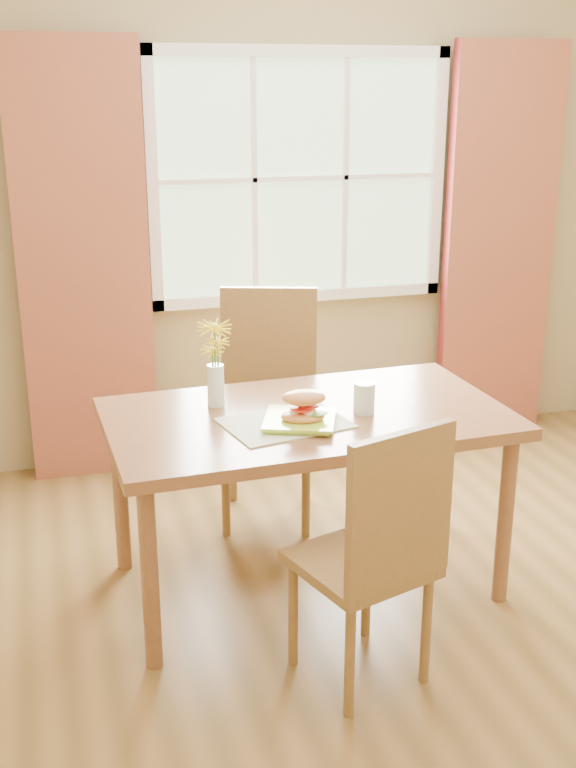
% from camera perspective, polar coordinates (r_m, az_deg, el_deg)
% --- Properties ---
extents(room, '(4.24, 3.84, 2.74)m').
position_cam_1_polar(room, '(3.15, 10.64, 6.74)').
color(room, brown).
rests_on(room, ground).
extents(window, '(1.62, 0.06, 1.32)m').
position_cam_1_polar(window, '(4.85, 0.75, 12.94)').
color(window, '#9CBF91').
rests_on(window, room).
extents(curtain_left, '(0.65, 0.08, 2.20)m').
position_cam_1_polar(curtain_left, '(4.62, -12.83, 7.18)').
color(curtain_left, maroon).
rests_on(curtain_left, room).
extents(curtain_right, '(0.65, 0.08, 2.20)m').
position_cam_1_polar(curtain_right, '(5.27, 13.23, 8.52)').
color(curtain_right, maroon).
rests_on(curtain_right, room).
extents(dining_table, '(1.58, 0.93, 0.76)m').
position_cam_1_polar(dining_table, '(3.53, 1.22, -3.02)').
color(dining_table, brown).
rests_on(dining_table, room).
extents(chair_near, '(0.51, 0.51, 0.98)m').
position_cam_1_polar(chair_near, '(3.00, 5.68, -10.27)').
color(chair_near, brown).
rests_on(chair_near, room).
extents(chair_far, '(0.57, 0.57, 1.08)m').
position_cam_1_polar(chair_far, '(4.21, -1.26, -0.64)').
color(chair_far, brown).
rests_on(chair_far, room).
extents(placemat, '(0.51, 0.41, 0.01)m').
position_cam_1_polar(placemat, '(3.39, -0.18, -2.49)').
color(placemat, beige).
rests_on(placemat, dining_table).
extents(plate, '(0.34, 0.34, 0.01)m').
position_cam_1_polar(plate, '(3.37, 0.75, -2.41)').
color(plate, '#AED635').
rests_on(plate, placemat).
extents(croissant_sandwich, '(0.19, 0.14, 0.12)m').
position_cam_1_polar(croissant_sandwich, '(3.33, 1.00, -1.45)').
color(croissant_sandwich, '#DF884C').
rests_on(croissant_sandwich, plate).
extents(water_glass, '(0.08, 0.08, 0.12)m').
position_cam_1_polar(water_glass, '(3.49, 4.85, -0.94)').
color(water_glass, silver).
rests_on(water_glass, dining_table).
extents(flower_vase, '(0.14, 0.14, 0.35)m').
position_cam_1_polar(flower_vase, '(3.52, -4.66, 1.84)').
color(flower_vase, silver).
rests_on(flower_vase, dining_table).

